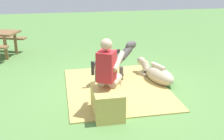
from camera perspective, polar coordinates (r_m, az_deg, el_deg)
ground_plane at (r=5.98m, az=0.92°, el=-4.12°), size 24.00×24.00×0.00m
hay_patch at (r=6.06m, az=0.95°, el=-3.65°), size 2.68×2.16×0.02m
hay_bale at (r=4.90m, az=-0.99°, el=-6.57°), size 0.77×0.50×0.50m
person_seated at (r=4.84m, az=-0.70°, el=-0.24°), size 0.72×0.60×1.38m
pony_standing at (r=6.23m, az=0.06°, el=1.96°), size 0.85×1.21×0.87m
pony_lying at (r=6.43m, az=9.28°, el=-0.80°), size 1.35×0.67×0.42m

